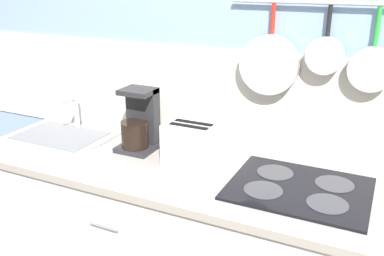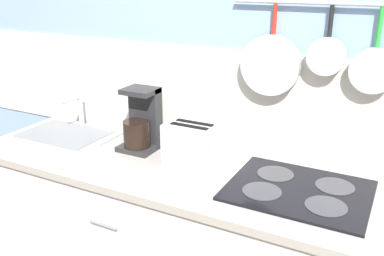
{
  "view_description": "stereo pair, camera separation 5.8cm",
  "coord_description": "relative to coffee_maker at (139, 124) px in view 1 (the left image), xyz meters",
  "views": [
    {
      "loc": [
        0.21,
        -1.53,
        1.75
      ],
      "look_at": [
        -0.53,
        0.0,
        1.13
      ],
      "focal_mm": 40.0,
      "sensor_mm": 36.0,
      "label": 1
    },
    {
      "loc": [
        0.26,
        -1.51,
        1.75
      ],
      "look_at": [
        -0.53,
        0.0,
        1.13
      ],
      "focal_mm": 40.0,
      "sensor_mm": 36.0,
      "label": 2
    }
  ],
  "objects": [
    {
      "name": "countertop",
      "position": [
        0.89,
        -0.15,
        -0.14
      ],
      "size": [
        3.29,
        0.57,
        0.03
      ],
      "color": "#A59E93",
      "rests_on": "cabinet_base"
    },
    {
      "name": "coffee_maker",
      "position": [
        0.0,
        0.0,
        0.0
      ],
      "size": [
        0.18,
        0.18,
        0.31
      ],
      "color": "#262628",
      "rests_on": "countertop"
    },
    {
      "name": "cooktop",
      "position": [
        0.82,
        -0.1,
        -0.12
      ],
      "size": [
        0.55,
        0.45,
        0.01
      ],
      "color": "black",
      "rests_on": "countertop"
    },
    {
      "name": "wall_back",
      "position": [
        0.88,
        0.18,
        0.23
      ],
      "size": [
        7.2,
        0.13,
        2.6
      ],
      "color": "#84A3CC",
      "rests_on": "ground_plane"
    },
    {
      "name": "sink_basin",
      "position": [
        -0.46,
        -0.06,
        -0.11
      ],
      "size": [
        0.53,
        0.38,
        0.2
      ],
      "color": "#B7BABF",
      "rests_on": "countertop"
    },
    {
      "name": "toaster",
      "position": [
        0.32,
        -0.06,
        -0.03
      ],
      "size": [
        0.26,
        0.15,
        0.2
      ],
      "color": "#B7BABF",
      "rests_on": "countertop"
    }
  ]
}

